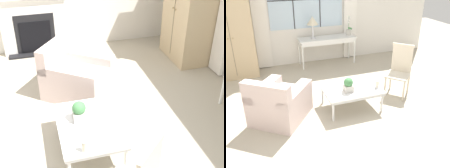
# 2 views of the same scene
# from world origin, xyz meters

# --- Properties ---
(ground_plane) EXTENTS (14.00, 14.00, 0.00)m
(ground_plane) POSITION_xyz_m (0.00, 0.00, 0.00)
(ground_plane) COLOR #B2A893
(wall_back_windowed) EXTENTS (7.20, 0.14, 2.80)m
(wall_back_windowed) POSITION_xyz_m (0.00, 3.02, 1.40)
(wall_back_windowed) COLOR silver
(wall_back_windowed) RESTS_ON ground_plane
(armoire) EXTENTS (1.08, 0.63, 2.06)m
(armoire) POSITION_xyz_m (-1.88, 2.66, 1.04)
(armoire) COLOR tan
(armoire) RESTS_ON ground_plane
(console_table) EXTENTS (1.50, 0.49, 0.73)m
(console_table) POSITION_xyz_m (0.43, 2.70, 0.64)
(console_table) COLOR white
(console_table) RESTS_ON ground_plane
(table_lamp) EXTENTS (0.29, 0.29, 0.56)m
(table_lamp) POSITION_xyz_m (0.06, 2.71, 1.17)
(table_lamp) COLOR silver
(table_lamp) RESTS_ON console_table
(potted_orchid) EXTENTS (0.16, 0.12, 0.50)m
(potted_orchid) POSITION_xyz_m (1.05, 2.73, 0.90)
(potted_orchid) COLOR #BCB7AD
(potted_orchid) RESTS_ON console_table
(armchair_upholstered) EXTENTS (1.20, 1.23, 0.84)m
(armchair_upholstered) POSITION_xyz_m (-1.16, 0.43, 0.29)
(armchair_upholstered) COLOR beige
(armchair_upholstered) RESTS_ON ground_plane
(side_chair_wooden) EXTENTS (0.62, 0.62, 1.04)m
(side_chair_wooden) POSITION_xyz_m (1.29, 0.56, 0.58)
(side_chair_wooden) COLOR beige
(side_chair_wooden) RESTS_ON ground_plane
(coffee_table) EXTENTS (1.04, 0.75, 0.40)m
(coffee_table) POSITION_xyz_m (0.15, 0.35, 0.36)
(coffee_table) COLOR silver
(coffee_table) RESTS_ON ground_plane
(potted_plant_small) EXTENTS (0.17, 0.17, 0.26)m
(potted_plant_small) POSITION_xyz_m (0.05, 0.26, 0.53)
(potted_plant_small) COLOR #BCB7AD
(potted_plant_small) RESTS_ON coffee_table
(pillar_candle) EXTENTS (0.08, 0.08, 0.15)m
(pillar_candle) POSITION_xyz_m (0.60, 0.21, 0.47)
(pillar_candle) COLOR silver
(pillar_candle) RESTS_ON coffee_table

